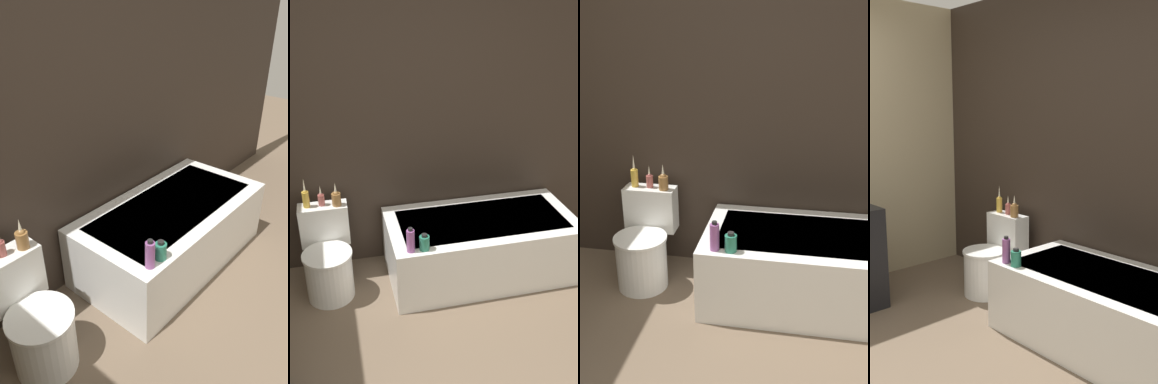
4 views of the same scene
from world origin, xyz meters
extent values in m
cube|color=#332821|center=(0.00, 2.15, 1.30)|extent=(6.40, 0.06, 2.60)
cube|color=white|center=(0.76, 1.71, 0.26)|extent=(1.54, 0.79, 0.51)
cube|color=#B7BCC6|center=(0.76, 1.71, 0.51)|extent=(1.34, 0.59, 0.01)
cylinder|color=white|center=(-0.50, 1.67, 0.19)|extent=(0.37, 0.37, 0.38)
cylinder|color=white|center=(-0.50, 1.67, 0.39)|extent=(0.38, 0.38, 0.02)
cube|color=white|center=(-0.50, 1.94, 0.51)|extent=(0.38, 0.16, 0.34)
cylinder|color=gold|center=(-0.61, 1.94, 0.74)|extent=(0.05, 0.05, 0.13)
sphere|color=gold|center=(-0.61, 1.94, 0.81)|extent=(0.03, 0.03, 0.03)
cone|color=beige|center=(-0.61, 1.94, 0.87)|extent=(0.02, 0.02, 0.12)
cylinder|color=#994C47|center=(-0.50, 1.95, 0.72)|extent=(0.05, 0.05, 0.09)
sphere|color=#994C47|center=(-0.50, 1.95, 0.77)|extent=(0.03, 0.03, 0.03)
cone|color=beige|center=(-0.50, 1.95, 0.81)|extent=(0.02, 0.02, 0.08)
cylinder|color=olive|center=(-0.38, 1.92, 0.73)|extent=(0.07, 0.07, 0.10)
sphere|color=olive|center=(-0.38, 1.92, 0.78)|extent=(0.05, 0.05, 0.05)
cone|color=beige|center=(-0.38, 1.92, 0.83)|extent=(0.02, 0.02, 0.09)
cylinder|color=#8C4C8C|center=(0.10, 1.39, 0.60)|extent=(0.06, 0.06, 0.18)
cylinder|color=black|center=(0.10, 1.39, 0.70)|extent=(0.03, 0.03, 0.02)
cylinder|color=#267259|center=(0.21, 1.39, 0.57)|extent=(0.07, 0.07, 0.11)
cylinder|color=black|center=(0.21, 1.39, 0.63)|extent=(0.04, 0.04, 0.02)
camera|label=1|loc=(-1.22, 0.31, 1.99)|focal=35.00mm
camera|label=2|loc=(-0.38, -1.29, 2.36)|focal=42.00mm
camera|label=3|loc=(0.60, -1.03, 1.88)|focal=42.00mm
camera|label=4|loc=(2.41, -0.66, 1.60)|focal=42.00mm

